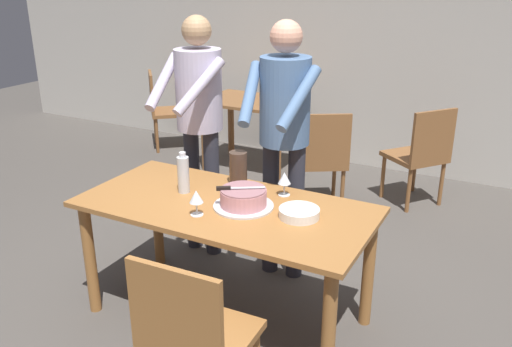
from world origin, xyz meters
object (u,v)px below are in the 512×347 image
(wine_glass_near, at_px, (284,179))
(plate_stack, at_px, (299,213))
(cake_on_platter, at_px, (243,199))
(background_chair_1, at_px, (321,157))
(water_bottle, at_px, (183,174))
(background_chair_2, at_px, (164,107))
(cake_knife, at_px, (230,188))
(person_cutting_cake, at_px, (284,125))
(main_dining_table, at_px, (226,222))
(chair_near_side, at_px, (194,336))
(background_chair_0, at_px, (421,153))
(wine_glass_far, at_px, (196,197))
(person_standing_beside, at_px, (199,111))
(hurricane_lamp, at_px, (238,168))
(background_table, at_px, (253,115))

(wine_glass_near, bearing_deg, plate_stack, -49.81)
(cake_on_platter, xyz_separation_m, background_chair_1, (-0.19, 1.71, -0.31))
(water_bottle, xyz_separation_m, background_chair_2, (-2.04, 2.49, -0.37))
(cake_knife, bearing_deg, person_cutting_cake, 87.54)
(main_dining_table, xyz_separation_m, plate_stack, (0.44, 0.04, 0.14))
(cake_on_platter, relative_size, chair_near_side, 0.38)
(person_cutting_cake, xyz_separation_m, background_chair_0, (0.58, 1.63, -0.58))
(person_cutting_cake, height_order, background_chair_2, person_cutting_cake)
(cake_on_platter, relative_size, wine_glass_far, 2.36)
(plate_stack, distance_m, wine_glass_near, 0.32)
(cake_knife, height_order, background_chair_2, background_chair_2)
(wine_glass_near, height_order, background_chair_1, background_chair_1)
(person_standing_beside, bearing_deg, wine_glass_far, -57.77)
(hurricane_lamp, xyz_separation_m, background_chair_1, (-0.00, 1.43, -0.37))
(cake_knife, xyz_separation_m, wine_glass_near, (0.19, 0.30, -0.01))
(wine_glass_far, bearing_deg, background_table, 111.90)
(wine_glass_far, bearing_deg, background_chair_0, 73.58)
(main_dining_table, xyz_separation_m, cake_on_platter, (0.11, 0.02, 0.16))
(wine_glass_far, relative_size, background_chair_1, 0.16)
(wine_glass_near, relative_size, background_chair_1, 0.16)
(background_chair_1, height_order, background_chair_2, same)
(water_bottle, bearing_deg, person_cutting_cake, 55.99)
(cake_on_platter, relative_size, plate_stack, 1.55)
(main_dining_table, height_order, background_chair_0, background_chair_0)
(cake_on_platter, distance_m, person_cutting_cake, 0.66)
(person_cutting_cake, relative_size, background_chair_1, 1.91)
(cake_knife, bearing_deg, chair_near_side, -71.76)
(wine_glass_near, bearing_deg, person_standing_beside, 156.12)
(main_dining_table, height_order, background_chair_2, background_chair_2)
(wine_glass_near, xyz_separation_m, background_chair_2, (-2.59, 2.25, -0.36))
(water_bottle, bearing_deg, wine_glass_far, -43.40)
(background_chair_1, bearing_deg, cake_on_platter, -83.53)
(wine_glass_near, xyz_separation_m, background_chair_1, (-0.32, 1.45, -0.36))
(wine_glass_far, distance_m, person_cutting_cake, 0.85)
(chair_near_side, bearing_deg, cake_knife, 108.24)
(background_table, bearing_deg, background_chair_0, -4.95)
(person_standing_beside, distance_m, chair_near_side, 1.78)
(person_cutting_cake, bearing_deg, background_table, 123.50)
(background_chair_2, bearing_deg, plate_stack, -41.71)
(background_chair_0, xyz_separation_m, background_chair_2, (-3.01, 0.29, 0.00))
(cake_knife, bearing_deg, hurricane_lamp, 112.37)
(person_standing_beside, distance_m, background_chair_1, 1.33)
(water_bottle, height_order, hurricane_lamp, water_bottle)
(cake_knife, height_order, hurricane_lamp, hurricane_lamp)
(main_dining_table, height_order, water_bottle, water_bottle)
(plate_stack, relative_size, water_bottle, 0.88)
(hurricane_lamp, xyz_separation_m, background_chair_0, (0.74, 1.94, -0.37))
(wine_glass_near, bearing_deg, wine_glass_far, -122.94)
(cake_on_platter, relative_size, background_chair_2, 0.38)
(hurricane_lamp, distance_m, person_standing_beside, 0.65)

